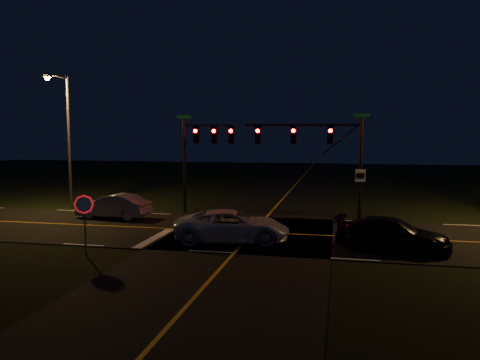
% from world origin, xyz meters
% --- Properties ---
extents(ground, '(120.00, 120.00, 0.00)m').
position_xyz_m(ground, '(0.00, 0.00, 0.00)').
color(ground, black).
rests_on(ground, ground).
extents(road_ew, '(120.00, 9.00, 0.04)m').
position_xyz_m(road_ew, '(0.00, 0.00, 0.02)').
color(road_ew, black).
rests_on(road_ew, ground).
extents(road_ns, '(8.00, 120.00, 0.04)m').
position_xyz_m(road_ns, '(0.00, 0.00, 0.02)').
color(road_ns, black).
rests_on(road_ns, ground).
extents(lane_markings, '(120.00, 120.00, 0.01)m').
position_xyz_m(lane_markings, '(0.24, -0.10, 0.04)').
color(lane_markings, gold).
rests_on(lane_markings, ground).
extents(streetlight_nw, '(0.50, 2.46, 9.00)m').
position_xyz_m(streetlight_nw, '(-14.00, 5.64, 5.34)').
color(streetlight_nw, '#4B4D52').
rests_on(streetlight_nw, ground).
extents(signal_mast_ne, '(7.47, 0.41, 6.26)m').
position_xyz_m(signal_mast_ne, '(3.14, 5.49, 4.35)').
color(signal_mast_ne, black).
rests_on(signal_mast_ne, ground).
extents(signal_mast_nw, '(3.77, 0.41, 6.26)m').
position_xyz_m(signal_mast_nw, '(-4.39, 5.49, 4.26)').
color(signal_mast_nw, black).
rests_on(signal_mast_nw, ground).
extents(stop_sign, '(0.75, 0.33, 2.55)m').
position_xyz_m(stop_sign, '(-6.00, -5.83, 1.84)').
color(stop_sign, '#4B4D52').
rests_on(stop_sign, ground).
extents(pickup_white, '(4.49, 6.26, 1.48)m').
position_xyz_m(pickup_white, '(-0.57, -2.25, 0.74)').
color(pickup_white, silver).
rests_on(pickup_white, ground).
extents(suv_dark, '(3.66, 5.50, 1.40)m').
position_xyz_m(suv_dark, '(6.56, -2.37, 0.70)').
color(suv_dark, black).
rests_on(suv_dark, ground).
extents(sedan_silver, '(2.21, 4.64, 1.45)m').
position_xyz_m(sedan_silver, '(-8.86, 2.25, 0.73)').
color(sedan_silver, gray).
rests_on(sedan_silver, ground).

